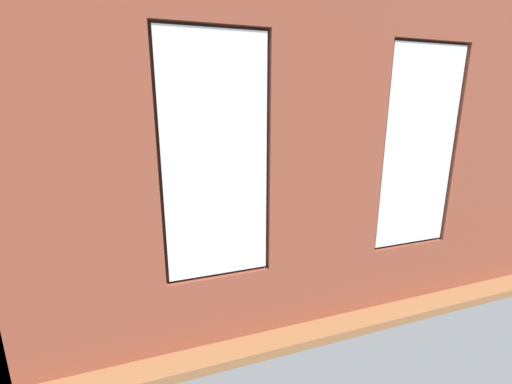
# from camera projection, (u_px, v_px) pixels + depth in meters

# --- Properties ---
(ground_plane) EXTENTS (6.86, 6.15, 0.10)m
(ground_plane) POSITION_uv_depth(u_px,v_px,m) (247.00, 236.00, 6.47)
(ground_plane) COLOR #99663D
(brick_wall_with_windows) EXTENTS (6.26, 0.30, 3.56)m
(brick_wall_with_windows) POSITION_uv_depth(u_px,v_px,m) (326.00, 168.00, 3.56)
(brick_wall_with_windows) COLOR brown
(brick_wall_with_windows) RESTS_ON ground_plane
(white_wall_right) EXTENTS (0.10, 5.15, 3.56)m
(white_wall_right) POSITION_uv_depth(u_px,v_px,m) (44.00, 148.00, 4.84)
(white_wall_right) COLOR white
(white_wall_right) RESTS_ON ground_plane
(couch_by_window) EXTENTS (1.91, 0.87, 0.80)m
(couch_by_window) POSITION_uv_depth(u_px,v_px,m) (304.00, 263.00, 4.56)
(couch_by_window) COLOR black
(couch_by_window) RESTS_ON ground_plane
(couch_left) EXTENTS (0.90, 1.78, 0.80)m
(couch_left) POSITION_uv_depth(u_px,v_px,m) (363.00, 207.00, 6.99)
(couch_left) COLOR black
(couch_left) RESTS_ON ground_plane
(coffee_table) EXTENTS (1.23, 0.80, 0.45)m
(coffee_table) POSITION_uv_depth(u_px,v_px,m) (254.00, 214.00, 6.35)
(coffee_table) COLOR #A87547
(coffee_table) RESTS_ON ground_plane
(cup_ceramic) EXTENTS (0.08, 0.08, 0.10)m
(cup_ceramic) POSITION_uv_depth(u_px,v_px,m) (237.00, 213.00, 6.10)
(cup_ceramic) COLOR #B23D38
(cup_ceramic) RESTS_ON coffee_table
(candle_jar) EXTENTS (0.08, 0.08, 0.12)m
(candle_jar) POSITION_uv_depth(u_px,v_px,m) (245.00, 208.00, 6.36)
(candle_jar) COLOR #B7333D
(candle_jar) RESTS_ON coffee_table
(table_plant_small) EXTENTS (0.15, 0.15, 0.23)m
(table_plant_small) POSITION_uv_depth(u_px,v_px,m) (254.00, 205.00, 6.31)
(table_plant_small) COLOR beige
(table_plant_small) RESTS_ON coffee_table
(remote_gray) EXTENTS (0.05, 0.17, 0.02)m
(remote_gray) POSITION_uv_depth(u_px,v_px,m) (261.00, 212.00, 6.26)
(remote_gray) COLOR #59595B
(remote_gray) RESTS_ON coffee_table
(remote_black) EXTENTS (0.17, 0.13, 0.02)m
(remote_black) POSITION_uv_depth(u_px,v_px,m) (269.00, 207.00, 6.57)
(remote_black) COLOR black
(remote_black) RESTS_ON coffee_table
(media_console) EXTENTS (1.14, 0.42, 0.58)m
(media_console) POSITION_uv_depth(u_px,v_px,m) (86.00, 229.00, 5.88)
(media_console) COLOR black
(media_console) RESTS_ON ground_plane
(tv_flatscreen) EXTENTS (1.21, 0.20, 0.80)m
(tv_flatscreen) POSITION_uv_depth(u_px,v_px,m) (81.00, 191.00, 5.71)
(tv_flatscreen) COLOR black
(tv_flatscreen) RESTS_ON media_console
(papasan_chair) EXTENTS (1.03, 1.03, 0.67)m
(papasan_chair) POSITION_uv_depth(u_px,v_px,m) (178.00, 194.00, 7.58)
(papasan_chair) COLOR olive
(papasan_chair) RESTS_ON ground_plane
(potted_plant_foreground_right) EXTENTS (1.20, 1.11, 1.33)m
(potted_plant_foreground_right) POSITION_uv_depth(u_px,v_px,m) (108.00, 191.00, 7.38)
(potted_plant_foreground_right) COLOR #47423D
(potted_plant_foreground_right) RESTS_ON ground_plane
(potted_plant_by_left_couch) EXTENTS (0.30, 0.30, 0.55)m
(potted_plant_by_left_couch) POSITION_uv_depth(u_px,v_px,m) (314.00, 191.00, 8.07)
(potted_plant_by_left_couch) COLOR #47423D
(potted_plant_by_left_couch) RESTS_ON ground_plane
(potted_plant_corner_far_left) EXTENTS (0.69, 0.69, 1.00)m
(potted_plant_corner_far_left) POSITION_uv_depth(u_px,v_px,m) (453.00, 222.00, 5.16)
(potted_plant_corner_far_left) COLOR gray
(potted_plant_corner_far_left) RESTS_ON ground_plane
(potted_plant_mid_room_small) EXTENTS (0.31, 0.31, 0.59)m
(potted_plant_mid_room_small) POSITION_uv_depth(u_px,v_px,m) (269.00, 194.00, 7.70)
(potted_plant_mid_room_small) COLOR #47423D
(potted_plant_mid_room_small) RESTS_ON ground_plane
(potted_plant_near_tv) EXTENTS (1.08, 1.18, 1.28)m
(potted_plant_near_tv) POSITION_uv_depth(u_px,v_px,m) (116.00, 220.00, 5.01)
(potted_plant_near_tv) COLOR brown
(potted_plant_near_tv) RESTS_ON ground_plane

